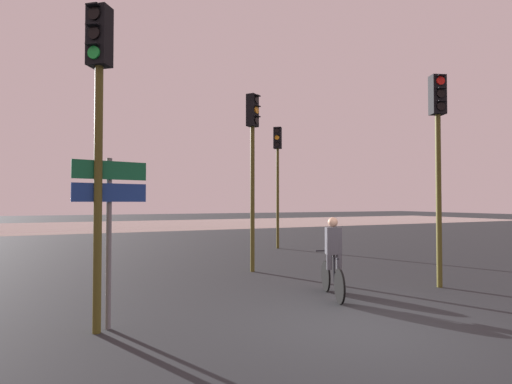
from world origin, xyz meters
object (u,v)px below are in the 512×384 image
at_px(traffic_light_near_right, 438,140).
at_px(cyclist, 333,257).
at_px(traffic_light_near_left, 99,106).
at_px(traffic_light_center, 253,149).
at_px(direction_sign_post, 110,211).
at_px(traffic_light_far_right, 278,165).

bearing_deg(traffic_light_near_right, cyclist, 15.34).
distance_m(traffic_light_near_left, traffic_light_center, 5.65).
height_order(traffic_light_near_right, traffic_light_center, traffic_light_center).
relative_size(traffic_light_near_right, direction_sign_post, 1.86).
distance_m(traffic_light_center, cyclist, 4.31).
bearing_deg(traffic_light_far_right, traffic_light_center, 92.87).
relative_size(traffic_light_near_right, traffic_light_near_left, 0.99).
distance_m(traffic_light_far_right, direction_sign_post, 11.12).
distance_m(traffic_light_near_left, direction_sign_post, 1.57).
height_order(traffic_light_near_right, cyclist, traffic_light_near_right).
bearing_deg(traffic_light_center, cyclist, 57.54).
distance_m(traffic_light_far_right, traffic_light_center, 5.61).
distance_m(traffic_light_center, direction_sign_post, 5.68).
distance_m(traffic_light_near_right, traffic_light_center, 4.71).
bearing_deg(direction_sign_post, traffic_light_near_left, 20.06).
relative_size(traffic_light_near_left, cyclist, 3.00).
bearing_deg(direction_sign_post, traffic_light_center, -148.17).
xyz_separation_m(traffic_light_far_right, traffic_light_center, (-3.21, -4.60, -0.08)).
bearing_deg(traffic_light_center, direction_sign_post, 6.01).
height_order(traffic_light_far_right, cyclist, traffic_light_far_right).
bearing_deg(traffic_light_far_right, cyclist, 107.44).
distance_m(traffic_light_far_right, traffic_light_near_left, 11.19).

